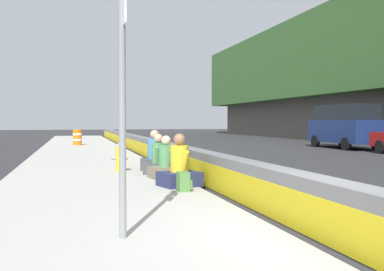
{
  "coord_description": "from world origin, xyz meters",
  "views": [
    {
      "loc": [
        -4.82,
        3.13,
        1.59
      ],
      "look_at": [
        8.81,
        -0.63,
        1.13
      ],
      "focal_mm": 40.46,
      "sensor_mm": 36.0,
      "label": 1
    }
  ],
  "objects_px": {
    "route_sign_post": "(122,71)",
    "seated_person_middle": "(166,165)",
    "seated_person_rear": "(158,161)",
    "construction_barrel": "(77,137)",
    "seated_person_foreground": "(179,170)",
    "seated_person_far": "(155,157)",
    "backpack": "(184,182)",
    "fire_hydrant": "(120,156)",
    "parked_car_fourth": "(345,125)"
  },
  "relations": [
    {
      "from": "seated_person_middle",
      "to": "backpack",
      "type": "relative_size",
      "value": 2.73
    },
    {
      "from": "route_sign_post",
      "to": "seated_person_rear",
      "type": "relative_size",
      "value": 3.26
    },
    {
      "from": "seated_person_rear",
      "to": "construction_barrel",
      "type": "distance_m",
      "value": 15.52
    },
    {
      "from": "seated_person_middle",
      "to": "seated_person_rear",
      "type": "height_order",
      "value": "seated_person_rear"
    },
    {
      "from": "fire_hydrant",
      "to": "seated_person_foreground",
      "type": "height_order",
      "value": "seated_person_foreground"
    },
    {
      "from": "route_sign_post",
      "to": "seated_person_middle",
      "type": "distance_m",
      "value": 5.92
    },
    {
      "from": "seated_person_rear",
      "to": "seated_person_foreground",
      "type": "bearing_deg",
      "value": -179.69
    },
    {
      "from": "fire_hydrant",
      "to": "seated_person_rear",
      "type": "distance_m",
      "value": 1.24
    },
    {
      "from": "seated_person_middle",
      "to": "route_sign_post",
      "type": "bearing_deg",
      "value": 162.61
    },
    {
      "from": "seated_person_middle",
      "to": "seated_person_far",
      "type": "bearing_deg",
      "value": -2.18
    },
    {
      "from": "seated_person_foreground",
      "to": "fire_hydrant",
      "type": "bearing_deg",
      "value": 17.66
    },
    {
      "from": "seated_person_middle",
      "to": "parked_car_fourth",
      "type": "distance_m",
      "value": 17.25
    },
    {
      "from": "construction_barrel",
      "to": "route_sign_post",
      "type": "bearing_deg",
      "value": -179.09
    },
    {
      "from": "construction_barrel",
      "to": "fire_hydrant",
      "type": "bearing_deg",
      "value": -175.92
    },
    {
      "from": "fire_hydrant",
      "to": "seated_person_far",
      "type": "distance_m",
      "value": 1.11
    },
    {
      "from": "fire_hydrant",
      "to": "parked_car_fourth",
      "type": "bearing_deg",
      "value": -55.97
    },
    {
      "from": "seated_person_foreground",
      "to": "seated_person_middle",
      "type": "bearing_deg",
      "value": 0.35
    },
    {
      "from": "backpack",
      "to": "seated_person_foreground",
      "type": "bearing_deg",
      "value": -6.7
    },
    {
      "from": "route_sign_post",
      "to": "construction_barrel",
      "type": "bearing_deg",
      "value": 0.91
    },
    {
      "from": "seated_person_foreground",
      "to": "route_sign_post",
      "type": "bearing_deg",
      "value": 156.99
    },
    {
      "from": "seated_person_foreground",
      "to": "backpack",
      "type": "xyz_separation_m",
      "value": [
        -0.71,
        0.08,
        -0.17
      ]
    },
    {
      "from": "fire_hydrant",
      "to": "construction_barrel",
      "type": "distance_m",
      "value": 14.69
    },
    {
      "from": "seated_person_middle",
      "to": "seated_person_rear",
      "type": "distance_m",
      "value": 1.01
    },
    {
      "from": "route_sign_post",
      "to": "fire_hydrant",
      "type": "height_order",
      "value": "route_sign_post"
    },
    {
      "from": "seated_person_foreground",
      "to": "backpack",
      "type": "bearing_deg",
      "value": 173.3
    },
    {
      "from": "seated_person_foreground",
      "to": "seated_person_far",
      "type": "bearing_deg",
      "value": -1.15
    },
    {
      "from": "seated_person_foreground",
      "to": "construction_barrel",
      "type": "distance_m",
      "value": 17.91
    },
    {
      "from": "seated_person_middle",
      "to": "seated_person_rear",
      "type": "relative_size",
      "value": 0.99
    },
    {
      "from": "route_sign_post",
      "to": "seated_person_rear",
      "type": "bearing_deg",
      "value": -14.75
    },
    {
      "from": "seated_person_middle",
      "to": "seated_person_far",
      "type": "distance_m",
      "value": 2.03
    },
    {
      "from": "route_sign_post",
      "to": "seated_person_rear",
      "type": "xyz_separation_m",
      "value": [
        6.41,
        -1.69,
        -1.73
      ]
    },
    {
      "from": "seated_person_foreground",
      "to": "construction_barrel",
      "type": "height_order",
      "value": "seated_person_foreground"
    },
    {
      "from": "route_sign_post",
      "to": "seated_person_middle",
      "type": "height_order",
      "value": "route_sign_post"
    },
    {
      "from": "seated_person_foreground",
      "to": "construction_barrel",
      "type": "relative_size",
      "value": 1.24
    },
    {
      "from": "seated_person_foreground",
      "to": "parked_car_fourth",
      "type": "distance_m",
      "value": 18.18
    },
    {
      "from": "route_sign_post",
      "to": "seated_person_far",
      "type": "distance_m",
      "value": 7.83
    },
    {
      "from": "route_sign_post",
      "to": "seated_person_far",
      "type": "relative_size",
      "value": 3.02
    },
    {
      "from": "seated_person_rear",
      "to": "parked_car_fourth",
      "type": "bearing_deg",
      "value": -51.95
    },
    {
      "from": "fire_hydrant",
      "to": "parked_car_fourth",
      "type": "xyz_separation_m",
      "value": [
        9.49,
        -14.05,
        0.77
      ]
    },
    {
      "from": "seated_person_rear",
      "to": "seated_person_far",
      "type": "distance_m",
      "value": 1.03
    },
    {
      "from": "backpack",
      "to": "seated_person_far",
      "type": "bearing_deg",
      "value": -2.11
    },
    {
      "from": "seated_person_far",
      "to": "construction_barrel",
      "type": "bearing_deg",
      "value": 8.37
    },
    {
      "from": "seated_person_middle",
      "to": "construction_barrel",
      "type": "height_order",
      "value": "seated_person_middle"
    },
    {
      "from": "seated_person_rear",
      "to": "parked_car_fourth",
      "type": "relative_size",
      "value": 0.21
    },
    {
      "from": "seated_person_middle",
      "to": "construction_barrel",
      "type": "bearing_deg",
      "value": 7.08
    },
    {
      "from": "parked_car_fourth",
      "to": "seated_person_far",
      "type": "bearing_deg",
      "value": 125.33
    },
    {
      "from": "seated_person_foreground",
      "to": "seated_person_middle",
      "type": "relative_size",
      "value": 1.08
    },
    {
      "from": "route_sign_post",
      "to": "fire_hydrant",
      "type": "distance_m",
      "value": 7.36
    },
    {
      "from": "seated_person_foreground",
      "to": "seated_person_rear",
      "type": "xyz_separation_m",
      "value": [
        2.41,
        0.01,
        -0.02
      ]
    },
    {
      "from": "seated_person_rear",
      "to": "construction_barrel",
      "type": "height_order",
      "value": "seated_person_rear"
    }
  ]
}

